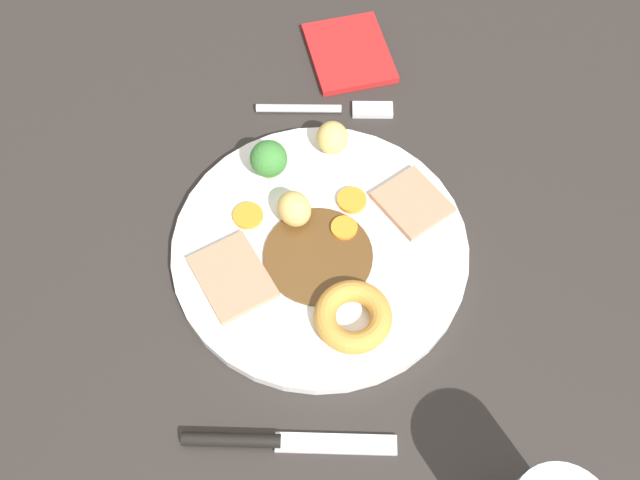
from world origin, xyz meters
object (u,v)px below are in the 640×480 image
at_px(yorkshire_pudding, 353,317).
at_px(meat_slice_under, 233,277).
at_px(fork, 329,109).
at_px(meat_slice_main, 412,203).
at_px(roast_potato_right, 294,211).
at_px(broccoli_floret, 269,159).
at_px(roast_potato_left, 332,138).
at_px(knife, 270,441).
at_px(carrot_coin_back, 248,212).
at_px(carrot_coin_front, 352,200).
at_px(folded_napkin, 349,53).
at_px(dinner_plate, 320,248).
at_px(carrot_coin_side, 344,228).

bearing_deg(yorkshire_pudding, meat_slice_under, -109.31).
bearing_deg(fork, meat_slice_main, -57.51).
distance_m(roast_potato_right, broccoli_floret, 0.06).
bearing_deg(roast_potato_left, knife, -8.69).
xyz_separation_m(carrot_coin_back, fork, (-0.15, 0.08, -0.01)).
bearing_deg(carrot_coin_front, yorkshire_pudding, 0.70).
bearing_deg(carrot_coin_back, meat_slice_under, -7.08).
relative_size(meat_slice_under, folded_napkin, 0.70).
distance_m(yorkshire_pudding, broccoli_floret, 0.18).
xyz_separation_m(dinner_plate, meat_slice_under, (0.04, -0.08, 0.01)).
height_order(yorkshire_pudding, knife, yorkshire_pudding).
bearing_deg(folded_napkin, dinner_plate, -5.78).
bearing_deg(folded_napkin, carrot_coin_back, -23.38).
bearing_deg(folded_napkin, broccoli_floret, -24.09).
distance_m(meat_slice_under, carrot_coin_front, 0.14).
bearing_deg(fork, knife, -97.72).
relative_size(carrot_coin_back, broccoli_floret, 0.68).
height_order(roast_potato_left, carrot_coin_side, roast_potato_left).
height_order(roast_potato_left, folded_napkin, roast_potato_left).
distance_m(dinner_plate, carrot_coin_side, 0.03).
distance_m(yorkshire_pudding, folded_napkin, 0.34).
relative_size(yorkshire_pudding, carrot_coin_side, 2.73).
height_order(meat_slice_main, fork, meat_slice_main).
distance_m(yorkshire_pudding, carrot_coin_side, 0.10).
xyz_separation_m(roast_potato_right, carrot_coin_back, (-0.01, -0.05, -0.02)).
xyz_separation_m(carrot_coin_front, carrot_coin_side, (0.03, -0.01, 0.00)).
bearing_deg(broccoli_floret, carrot_coin_side, 49.50).
bearing_deg(folded_napkin, yorkshire_pudding, 0.91).
relative_size(yorkshire_pudding, roast_potato_right, 1.95).
bearing_deg(yorkshire_pudding, fork, -174.04).
xyz_separation_m(yorkshire_pudding, knife, (0.11, -0.07, -0.02)).
xyz_separation_m(meat_slice_under, knife, (0.15, 0.04, -0.01)).
relative_size(meat_slice_main, folded_napkin, 0.59).
height_order(broccoli_floret, folded_napkin, broccoli_floret).
height_order(dinner_plate, carrot_coin_front, carrot_coin_front).
relative_size(carrot_coin_back, fork, 0.20).
distance_m(roast_potato_right, carrot_coin_side, 0.05).
bearing_deg(fork, broccoli_floret, -122.89).
height_order(meat_slice_main, carrot_coin_front, meat_slice_main).
distance_m(meat_slice_main, yorkshire_pudding, 0.14).
xyz_separation_m(carrot_coin_side, fork, (-0.16, -0.02, -0.01)).
height_order(meat_slice_under, roast_potato_left, roast_potato_left).
xyz_separation_m(broccoli_floret, folded_napkin, (-0.18, 0.08, -0.03)).
bearing_deg(carrot_coin_front, dinner_plate, -31.10).
bearing_deg(roast_potato_right, meat_slice_under, -39.72).
xyz_separation_m(roast_potato_right, fork, (-0.15, 0.03, -0.03)).
bearing_deg(yorkshire_pudding, carrot_coin_back, -137.15).
height_order(yorkshire_pudding, roast_potato_left, roast_potato_left).
bearing_deg(roast_potato_right, fork, 168.25).
height_order(meat_slice_main, yorkshire_pudding, yorkshire_pudding).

